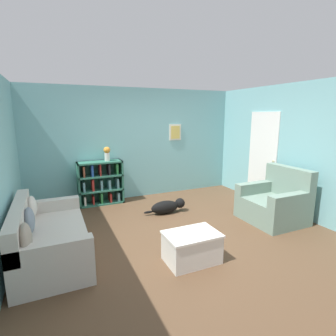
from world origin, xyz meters
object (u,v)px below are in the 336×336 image
object	(u,v)px
recliner_chair	(275,203)
vase	(107,153)
coffee_table	(192,246)
bookshelf	(101,183)
couch	(47,238)
dog	(168,206)

from	to	relation	value
recliner_chair	vase	distance (m)	3.62
vase	coffee_table	bearing A→B (deg)	-79.71
bookshelf	coffee_table	bearing A→B (deg)	-76.66
couch	recliner_chair	world-z (taller)	recliner_chair
bookshelf	recliner_chair	bearing A→B (deg)	-39.35
recliner_chair	dog	world-z (taller)	recliner_chair
vase	couch	bearing A→B (deg)	-122.05
recliner_chair	coffee_table	xyz separation A→B (m)	(-2.14, -0.61, -0.13)
dog	vase	world-z (taller)	vase
coffee_table	vase	xyz separation A→B (m)	(-0.53, 2.92, 0.93)
coffee_table	dog	bearing A→B (deg)	76.42
coffee_table	vase	world-z (taller)	vase
coffee_table	vase	distance (m)	3.11
bookshelf	dog	world-z (taller)	bookshelf
dog	coffee_table	bearing A→B (deg)	-103.58
couch	dog	size ratio (longest dim) A/B	2.00
couch	vase	distance (m)	2.55
bookshelf	dog	distance (m)	1.66
couch	vase	size ratio (longest dim) A/B	5.61
vase	recliner_chair	bearing A→B (deg)	-40.82
couch	bookshelf	size ratio (longest dim) A/B	1.82
coffee_table	dog	size ratio (longest dim) A/B	0.83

